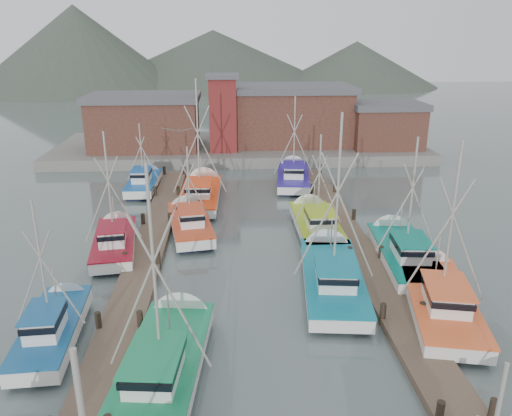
{
  "coord_description": "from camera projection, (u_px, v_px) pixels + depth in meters",
  "views": [
    {
      "loc": [
        -1.62,
        -23.36,
        13.85
      ],
      "look_at": [
        0.29,
        8.78,
        2.6
      ],
      "focal_mm": 35.0,
      "sensor_mm": 36.0,
      "label": 1
    }
  ],
  "objects": [
    {
      "name": "lookout_tower",
      "position": [
        223.0,
        112.0,
        55.83
      ],
      "size": [
        3.6,
        3.6,
        8.5
      ],
      "color": "maroon",
      "rests_on": "quay"
    },
    {
      "name": "boat_13",
      "position": [
        293.0,
        176.0,
        48.95
      ],
      "size": [
        4.07,
        9.82,
        9.32
      ],
      "rotation": [
        0.0,
        0.0,
        -0.12
      ],
      "color": "black",
      "rests_on": "ground"
    },
    {
      "name": "ground",
      "position": [
        260.0,
        308.0,
        26.67
      ],
      "size": [
        260.0,
        260.0,
        0.0
      ],
      "primitive_type": "plane",
      "color": "#475552",
      "rests_on": "ground"
    },
    {
      "name": "boat_14",
      "position": [
        145.0,
        182.0,
        47.08
      ],
      "size": [
        2.9,
        8.12,
        6.88
      ],
      "rotation": [
        0.0,
        0.0,
        -0.01
      ],
      "color": "black",
      "rests_on": "ground"
    },
    {
      "name": "boat_12",
      "position": [
        201.0,
        193.0,
        43.65
      ],
      "size": [
        4.6,
        10.44,
        11.5
      ],
      "rotation": [
        0.0,
        0.0,
        -0.03
      ],
      "color": "black",
      "rests_on": "ground"
    },
    {
      "name": "boat_6",
      "position": [
        55.0,
        325.0,
        23.85
      ],
      "size": [
        3.14,
        7.81,
        7.72
      ],
      "rotation": [
        0.0,
        0.0,
        0.06
      ],
      "color": "black",
      "rests_on": "ground"
    },
    {
      "name": "boat_5",
      "position": [
        331.0,
        274.0,
        28.87
      ],
      "size": [
        4.44,
        10.57,
        11.11
      ],
      "rotation": [
        0.0,
        0.0,
        -0.11
      ],
      "color": "black",
      "rests_on": "ground"
    },
    {
      "name": "shed_right",
      "position": [
        385.0,
        124.0,
        58.4
      ],
      "size": [
        8.48,
        6.36,
        5.2
      ],
      "color": "brown",
      "rests_on": "quay"
    },
    {
      "name": "quay",
      "position": [
        240.0,
        148.0,
        61.34
      ],
      "size": [
        44.0,
        16.0,
        1.2
      ],
      "primitive_type": "cube",
      "color": "gray",
      "rests_on": "ground"
    },
    {
      "name": "boat_11",
      "position": [
        402.0,
        252.0,
        31.92
      ],
      "size": [
        3.81,
        9.82,
        9.13
      ],
      "rotation": [
        0.0,
        0.0,
        -0.08
      ],
      "color": "black",
      "rests_on": "ground"
    },
    {
      "name": "boat_8",
      "position": [
        189.0,
        222.0,
        37.01
      ],
      "size": [
        4.04,
        8.99,
        7.22
      ],
      "rotation": [
        0.0,
        0.0,
        0.17
      ],
      "color": "black",
      "rests_on": "ground"
    },
    {
      "name": "gull_far",
      "position": [
        320.0,
        184.0,
        30.28
      ],
      "size": [
        1.47,
        0.64,
        0.24
      ],
      "rotation": [
        0.0,
        0.0,
        -0.67
      ],
      "color": "gray",
      "rests_on": "ground"
    },
    {
      "name": "boat_10",
      "position": [
        115.0,
        240.0,
        33.66
      ],
      "size": [
        3.68,
        8.64,
        8.88
      ],
      "rotation": [
        0.0,
        0.0,
        0.14
      ],
      "color": "black",
      "rests_on": "ground"
    },
    {
      "name": "boat_9",
      "position": [
        315.0,
        223.0,
        36.69
      ],
      "size": [
        3.39,
        9.33,
        8.24
      ],
      "rotation": [
        0.0,
        0.0,
        0.0
      ],
      "color": "black",
      "rests_on": "ground"
    },
    {
      "name": "gull_near",
      "position": [
        179.0,
        130.0,
        23.12
      ],
      "size": [
        1.55,
        0.63,
        0.24
      ],
      "rotation": [
        0.0,
        0.0,
        0.11
      ],
      "color": "gray",
      "rests_on": "ground"
    },
    {
      "name": "shed_center",
      "position": [
        289.0,
        114.0,
        60.33
      ],
      "size": [
        14.84,
        9.54,
        6.9
      ],
      "color": "brown",
      "rests_on": "quay"
    },
    {
      "name": "boat_7",
      "position": [
        437.0,
        296.0,
        26.48
      ],
      "size": [
        5.0,
        10.28,
        10.18
      ],
      "rotation": [
        0.0,
        0.0,
        -0.21
      ],
      "color": "black",
      "rests_on": "ground"
    },
    {
      "name": "dock_left",
      "position": [
        140.0,
        274.0,
        30.02
      ],
      "size": [
        2.3,
        46.0,
        1.5
      ],
      "color": "brown",
      "rests_on": "ground"
    },
    {
      "name": "boat_4",
      "position": [
        165.0,
        360.0,
        21.28
      ],
      "size": [
        4.19,
        10.21,
        10.45
      ],
      "rotation": [
        0.0,
        0.0,
        -0.1
      ],
      "color": "black",
      "rests_on": "ground"
    },
    {
      "name": "shed_left",
      "position": [
        145.0,
        121.0,
        57.61
      ],
      "size": [
        12.72,
        8.48,
        6.2
      ],
      "color": "brown",
      "rests_on": "quay"
    },
    {
      "name": "dock_right",
      "position": [
        369.0,
        268.0,
        30.81
      ],
      "size": [
        2.3,
        46.0,
        1.5
      ],
      "color": "brown",
      "rests_on": "ground"
    },
    {
      "name": "distant_hills",
      "position": [
        186.0,
        86.0,
        141.48
      ],
      "size": [
        175.0,
        140.0,
        42.0
      ],
      "color": "#485244",
      "rests_on": "ground"
    }
  ]
}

